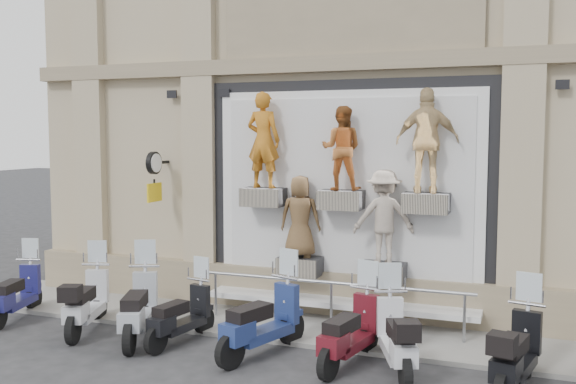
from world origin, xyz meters
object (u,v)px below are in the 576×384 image
scooter_f (350,317)px  scooter_h (517,337)px  scooter_a (16,281)px  scooter_d (181,303)px  scooter_g (397,323)px  scooter_c (138,293)px  clock_sign_bracket (154,170)px  scooter_e (262,306)px  guard_rail (331,307)px  scooter_b (87,289)px

scooter_f → scooter_h: (2.39, -0.17, 0.01)m
scooter_a → scooter_d: (3.66, -0.15, -0.04)m
scooter_d → scooter_g: (3.66, -0.07, 0.07)m
scooter_c → scooter_f: bearing=-20.7°
scooter_c → scooter_g: (4.43, 0.03, -0.05)m
clock_sign_bracket → scooter_g: (5.37, -2.03, -2.03)m
scooter_e → scooter_a: bearing=-164.0°
guard_rail → scooter_f: scooter_f is taller
scooter_f → scooter_g: (0.72, -0.05, 0.00)m
scooter_h → scooter_d: bearing=-169.6°
guard_rail → scooter_f: (0.75, -1.51, 0.30)m
guard_rail → scooter_d: size_ratio=2.94×
guard_rail → scooter_e: size_ratio=2.50×
guard_rail → clock_sign_bracket: (-3.90, 0.47, 2.34)m
guard_rail → scooter_c: 3.38m
clock_sign_bracket → scooter_a: bearing=-137.1°
scooter_f → scooter_c: bearing=-167.3°
guard_rail → scooter_d: 2.66m
scooter_c → scooter_e: (2.30, 0.01, 0.00)m
scooter_a → scooter_c: 2.91m
scooter_e → scooter_g: 2.14m
scooter_b → scooter_h: (7.25, -0.18, 0.00)m
clock_sign_bracket → scooter_h: bearing=-17.0°
scooter_c → scooter_g: size_ratio=1.07×
guard_rail → scooter_b: bearing=-159.9°
scooter_d → scooter_e: size_ratio=0.85×
scooter_e → scooter_f: bearing=21.3°
scooter_b → scooter_g: 5.58m
scooter_b → scooter_g: scooter_b is taller
scooter_a → scooter_h: 9.00m
scooter_a → scooter_f: bearing=-16.2°
scooter_g → clock_sign_bracket: bearing=137.9°
clock_sign_bracket → scooter_h: 7.64m
scooter_c → scooter_f: scooter_c is taller
guard_rail → scooter_f: bearing=-63.7°
scooter_d → scooter_f: size_ratio=0.91×
scooter_c → scooter_d: (0.77, 0.10, -0.12)m
scooter_h → guard_rail: bearing=164.2°
scooter_a → scooter_c: size_ratio=0.90×
scooter_d → scooter_g: 3.66m
scooter_c → scooter_f: 3.71m
scooter_d → scooter_a: bearing=-172.4°
clock_sign_bracket → scooter_d: 3.35m
clock_sign_bracket → scooter_a: (-1.96, -1.82, -2.07)m
scooter_d → scooter_g: size_ratio=0.91×
scooter_a → scooter_c: scooter_c is taller
clock_sign_bracket → scooter_e: 4.31m
scooter_b → scooter_f: scooter_b is taller
scooter_e → scooter_d: bearing=-164.7°
scooter_b → scooter_f: 4.86m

